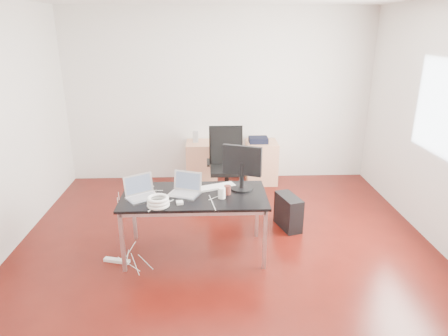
{
  "coord_description": "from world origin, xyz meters",
  "views": [
    {
      "loc": [
        -0.18,
        -4.05,
        2.49
      ],
      "look_at": [
        0.0,
        0.55,
        0.85
      ],
      "focal_mm": 32.0,
      "sensor_mm": 36.0,
      "label": 1
    }
  ],
  "objects_px": {
    "pc_tower": "(288,212)",
    "filing_cabinet_right": "(261,162)",
    "office_chair": "(226,161)",
    "filing_cabinet_left": "(202,163)",
    "desk": "(194,199)"
  },
  "relations": [
    {
      "from": "pc_tower",
      "to": "filing_cabinet_right",
      "type": "bearing_deg",
      "value": 78.55
    },
    {
      "from": "office_chair",
      "to": "filing_cabinet_left",
      "type": "xyz_separation_m",
      "value": [
        -0.37,
        0.69,
        -0.26
      ]
    },
    {
      "from": "desk",
      "to": "filing_cabinet_left",
      "type": "relative_size",
      "value": 2.29
    },
    {
      "from": "desk",
      "to": "filing_cabinet_right",
      "type": "relative_size",
      "value": 2.29
    },
    {
      "from": "filing_cabinet_left",
      "to": "filing_cabinet_right",
      "type": "xyz_separation_m",
      "value": [
        0.99,
        0.0,
        0.0
      ]
    },
    {
      "from": "office_chair",
      "to": "desk",
      "type": "bearing_deg",
      "value": -106.21
    },
    {
      "from": "filing_cabinet_left",
      "to": "desk",
      "type": "bearing_deg",
      "value": -91.31
    },
    {
      "from": "pc_tower",
      "to": "office_chair",
      "type": "bearing_deg",
      "value": 112.36
    },
    {
      "from": "desk",
      "to": "pc_tower",
      "type": "xyz_separation_m",
      "value": [
        1.19,
        0.57,
        -0.46
      ]
    },
    {
      "from": "filing_cabinet_left",
      "to": "pc_tower",
      "type": "relative_size",
      "value": 1.56
    },
    {
      "from": "desk",
      "to": "office_chair",
      "type": "height_order",
      "value": "office_chair"
    },
    {
      "from": "office_chair",
      "to": "filing_cabinet_right",
      "type": "height_order",
      "value": "office_chair"
    },
    {
      "from": "filing_cabinet_left",
      "to": "pc_tower",
      "type": "height_order",
      "value": "filing_cabinet_left"
    },
    {
      "from": "office_chair",
      "to": "filing_cabinet_right",
      "type": "xyz_separation_m",
      "value": [
        0.62,
        0.69,
        -0.26
      ]
    },
    {
      "from": "filing_cabinet_left",
      "to": "office_chair",
      "type": "bearing_deg",
      "value": -61.7
    }
  ]
}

